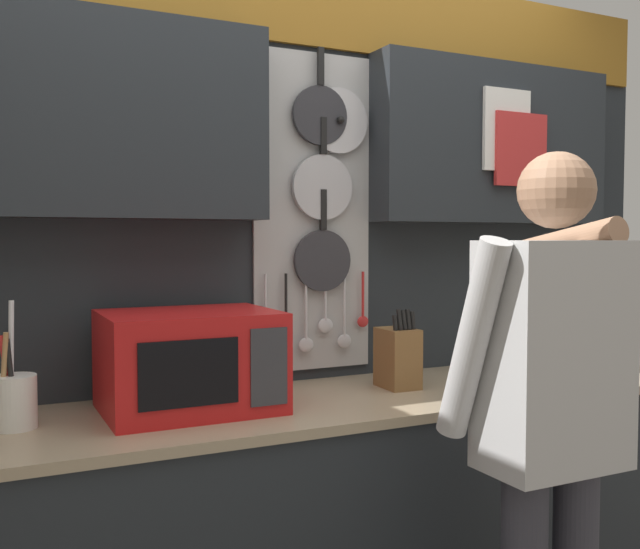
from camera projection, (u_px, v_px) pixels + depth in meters
base_cabinet_counter at (345, 531)px, 2.34m from camera, size 2.63×0.63×0.89m
back_wall_unit at (309, 222)px, 2.54m from camera, size 3.20×0.23×2.38m
microwave at (190, 361)px, 2.12m from camera, size 0.50×0.40×0.30m
knife_block at (398, 357)px, 2.44m from camera, size 0.11×0.15×0.27m
utensil_crock at (14, 399)px, 1.91m from camera, size 0.11×0.11×0.35m
person at (549, 404)px, 1.88m from camera, size 0.54×0.64×1.63m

